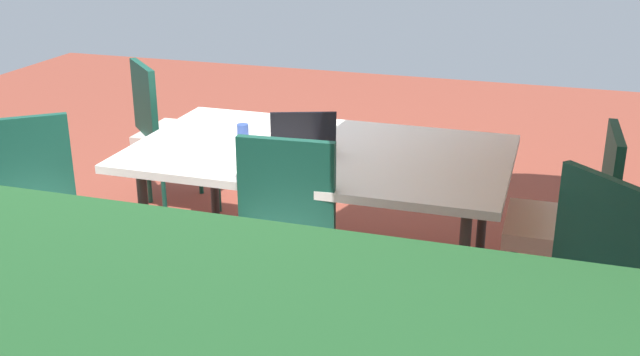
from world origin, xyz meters
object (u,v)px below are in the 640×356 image
object	(u,v)px
chair_north	(277,244)
cup	(243,132)
laptop	(303,140)
chair_northeast	(31,213)
chair_southeast	(170,128)
chair_west	(571,218)
dining_table	(320,159)
chair_northwest	(568,290)

from	to	relation	value
chair_north	cup	world-z (taller)	chair_north
chair_north	laptop	distance (m)	0.73
chair_northeast	chair_southeast	bearing A→B (deg)	52.87
laptop	chair_southeast	bearing A→B (deg)	-52.47
chair_west	chair_southeast	xyz separation A→B (m)	(2.45, -0.72, 0.00)
laptop	cup	xyz separation A→B (m)	(0.34, -0.04, -0.00)
chair_west	chair_north	world-z (taller)	same
chair_northeast	chair_southeast	xyz separation A→B (m)	(0.04, -1.44, 0.00)
dining_table	cup	world-z (taller)	cup
chair_north	chair_southeast	distance (m)	1.88
chair_west	cup	bearing A→B (deg)	-93.62
chair_west	laptop	xyz separation A→B (m)	(1.31, 0.01, 0.25)
dining_table	chair_west	xyz separation A→B (m)	(-1.22, 0.00, -0.16)
chair_northwest	chair_west	bearing A→B (deg)	133.74
laptop	dining_table	bearing A→B (deg)	167.97
chair_west	laptop	size ratio (longest dim) A/B	2.55
dining_table	chair_northeast	xyz separation A→B (m)	(1.20, 0.72, -0.16)
cup	dining_table	bearing A→B (deg)	176.22
chair_northeast	cup	bearing A→B (deg)	5.69
chair_west	chair_northwest	xyz separation A→B (m)	(0.01, 0.72, 0.00)
chair_west	laptop	distance (m)	1.33
chair_southeast	laptop	xyz separation A→B (m)	(-1.15, 0.73, 0.25)
dining_table	chair_north	xyz separation A→B (m)	(-0.03, 0.69, -0.16)
chair_north	cup	size ratio (longest dim) A/B	11.58
chair_northwest	cup	xyz separation A→B (m)	(1.64, -0.76, 0.25)
chair_west	chair_northwest	bearing A→B (deg)	-2.94
laptop	chair_west	bearing A→B (deg)	160.22
dining_table	chair_west	world-z (taller)	chair_west
chair_north	chair_west	bearing A→B (deg)	25.61
chair_north	chair_northwest	world-z (taller)	same
chair_northwest	laptop	bearing A→B (deg)	-164.65
chair_west	chair_southeast	size ratio (longest dim) A/B	1.00
chair_southeast	chair_northwest	bearing A→B (deg)	-165.26
chair_southeast	laptop	size ratio (longest dim) A/B	2.55
laptop	chair_northeast	bearing A→B (deg)	12.40
chair_northeast	chair_north	world-z (taller)	same
chair_northwest	chair_northeast	bearing A→B (deg)	-136.00
chair_west	cup	xyz separation A→B (m)	(1.65, -0.03, 0.25)
chair_northeast	laptop	world-z (taller)	chair_northeast
dining_table	chair_north	world-z (taller)	chair_north
chair_northeast	cup	size ratio (longest dim) A/B	11.58
chair_southeast	chair_northwest	size ratio (longest dim) A/B	1.00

